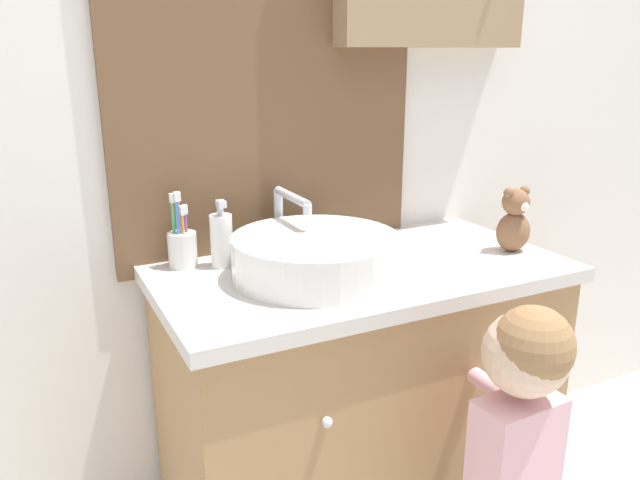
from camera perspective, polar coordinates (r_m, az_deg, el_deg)
wall_back at (r=1.73m, az=-0.37°, el=15.90°), size 3.20×0.18×2.50m
vanity_counter at (r=1.73m, az=3.56°, el=-14.98°), size 1.02×0.54×0.80m
sink_basin at (r=1.47m, az=-0.42°, el=-1.34°), size 0.40×0.45×0.18m
toothbrush_holder at (r=1.57m, az=-12.48°, el=-0.58°), size 0.07×0.07×0.19m
soap_dispenser at (r=1.55m, az=-8.99°, el=0.04°), size 0.06×0.06×0.17m
child_figure at (r=1.41m, az=17.54°, el=-17.27°), size 0.19×0.42×0.85m
teddy_bear at (r=1.72m, az=17.33°, el=1.67°), size 0.10×0.08×0.17m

